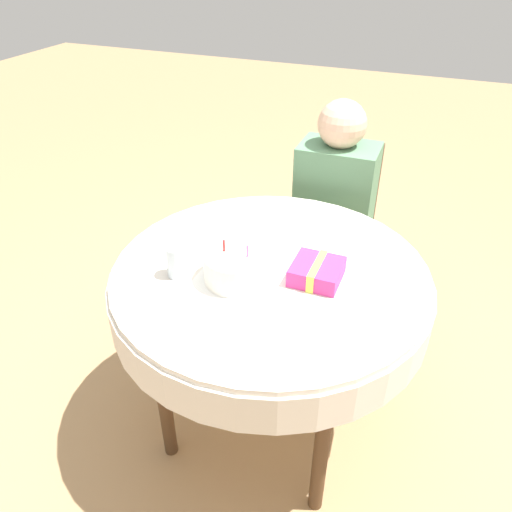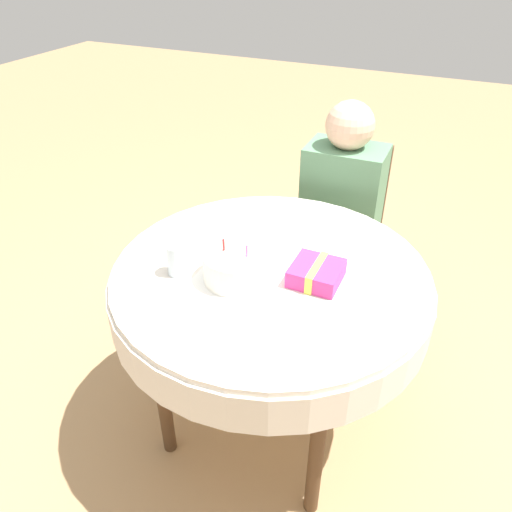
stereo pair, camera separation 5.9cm
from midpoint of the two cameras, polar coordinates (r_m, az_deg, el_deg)
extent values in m
plane|color=#A37F56|center=(2.20, 2.14, -17.87)|extent=(12.00, 12.00, 0.00)
cylinder|color=silver|center=(1.67, 2.68, -1.75)|extent=(1.06, 1.06, 0.02)
cylinder|color=silver|center=(1.72, 2.61, -3.87)|extent=(1.08, 1.08, 0.14)
cylinder|color=#4C331E|center=(1.84, -9.91, -14.04)|extent=(0.05, 0.05, 0.74)
cylinder|color=#4C331E|center=(1.68, 8.13, -20.23)|extent=(0.05, 0.05, 0.74)
cylinder|color=#4C331E|center=(2.21, -1.73, -3.93)|extent=(0.05, 0.05, 0.74)
cylinder|color=#4C331E|center=(2.08, 13.05, -7.92)|extent=(0.05, 0.05, 0.74)
cube|color=#4C331E|center=(2.45, 9.99, 1.58)|extent=(0.38, 0.38, 0.04)
cube|color=#4C331E|center=(2.48, 11.57, 8.08)|extent=(0.34, 0.03, 0.43)
cylinder|color=#4C331E|center=(2.48, 4.93, -3.88)|extent=(0.04, 0.04, 0.42)
cylinder|color=#4C331E|center=(2.42, 12.14, -5.67)|extent=(0.04, 0.04, 0.42)
cylinder|color=#4C331E|center=(2.73, 7.18, -0.08)|extent=(0.04, 0.04, 0.42)
cylinder|color=#4C331E|center=(2.68, 13.73, -1.61)|extent=(0.04, 0.04, 0.42)
cylinder|color=#DBB293|center=(2.45, 6.54, -4.04)|extent=(0.09, 0.09, 0.46)
cylinder|color=#DBB293|center=(2.42, 10.44, -5.01)|extent=(0.09, 0.09, 0.46)
cube|color=#568460|center=(2.32, 10.59, 6.82)|extent=(0.35, 0.24, 0.47)
sphere|color=#DBB293|center=(2.20, 11.49, 14.41)|extent=(0.21, 0.21, 0.21)
cube|color=white|center=(1.62, -1.24, -2.59)|extent=(0.26, 0.26, 0.00)
cylinder|color=white|center=(1.59, -1.26, -1.16)|extent=(0.21, 0.21, 0.10)
cylinder|color=#D166B2|center=(1.54, 0.03, 0.60)|extent=(0.01, 0.01, 0.04)
cylinder|color=red|center=(1.57, -2.64, 1.28)|extent=(0.01, 0.01, 0.04)
cylinder|color=silver|center=(1.63, -8.05, -0.40)|extent=(0.06, 0.06, 0.11)
cube|color=#D13384|center=(1.61, 7.94, -2.02)|extent=(0.16, 0.16, 0.06)
cube|color=#EAE54C|center=(1.61, 7.94, -2.02)|extent=(0.02, 0.16, 0.06)
camera|label=1|loc=(0.03, -88.95, 0.70)|focal=35.00mm
camera|label=2|loc=(0.03, 91.05, -0.70)|focal=35.00mm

